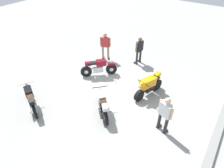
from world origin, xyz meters
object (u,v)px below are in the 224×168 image
object	(u,v)px
person_in_black_shirt	(139,49)
person_in_white_shirt	(165,113)
motorcycle_maroon_cruiser	(99,67)
person_in_red_shirt	(105,45)
motorcycle_silver_cruiser	(102,103)
motorcycle_black_cruiser	(31,99)
motorcycle_orange_sportbike	(149,85)

from	to	relation	value
person_in_black_shirt	person_in_white_shirt	bearing A→B (deg)	138.70
motorcycle_maroon_cruiser	person_in_red_shirt	bearing A→B (deg)	69.50
motorcycle_silver_cruiser	motorcycle_maroon_cruiser	distance (m)	2.99
motorcycle_silver_cruiser	person_in_red_shirt	world-z (taller)	person_in_red_shirt
motorcycle_black_cruiser	person_in_red_shirt	size ratio (longest dim) A/B	1.08
motorcycle_orange_sportbike	person_in_white_shirt	bearing A→B (deg)	54.20
motorcycle_orange_sportbike	person_in_red_shirt	xyz separation A→B (m)	(-1.68, -3.90, 0.43)
motorcycle_silver_cruiser	motorcycle_black_cruiser	xyz separation A→B (m)	(1.64, -2.87, 0.00)
motorcycle_black_cruiser	motorcycle_orange_sportbike	bearing A→B (deg)	-108.92
motorcycle_maroon_cruiser	motorcycle_black_cruiser	bearing A→B (deg)	-148.04
motorcycle_black_cruiser	motorcycle_orange_sportbike	xyz separation A→B (m)	(-3.93, 3.99, 0.07)
motorcycle_black_cruiser	person_in_white_shirt	bearing A→B (deg)	-131.71
motorcycle_orange_sportbike	person_in_red_shirt	distance (m)	4.27
motorcycle_maroon_cruiser	person_in_white_shirt	size ratio (longest dim) A/B	0.89
person_in_white_shirt	person_in_black_shirt	distance (m)	5.39
motorcycle_silver_cruiser	person_in_black_shirt	distance (m)	4.82
person_in_red_shirt	person_in_white_shirt	bearing A→B (deg)	-147.14
motorcycle_black_cruiser	person_in_red_shirt	xyz separation A→B (m)	(-5.61, 0.09, 0.51)
person_in_red_shirt	person_in_black_shirt	size ratio (longest dim) A/B	1.02
motorcycle_orange_sportbike	person_in_white_shirt	distance (m)	2.34
motorcycle_silver_cruiser	person_in_white_shirt	world-z (taller)	person_in_white_shirt
person_in_white_shirt	person_in_red_shirt	bearing A→B (deg)	76.11
motorcycle_orange_sportbike	person_in_black_shirt	distance (m)	3.12
person_in_white_shirt	motorcycle_silver_cruiser	bearing A→B (deg)	120.26
motorcycle_silver_cruiser	person_in_red_shirt	xyz separation A→B (m)	(-3.97, -2.78, 0.51)
motorcycle_orange_sportbike	motorcycle_maroon_cruiser	distance (m)	3.11
person_in_red_shirt	person_in_black_shirt	xyz separation A→B (m)	(-0.76, 2.01, -0.03)
motorcycle_maroon_cruiser	person_in_black_shirt	size ratio (longest dim) A/B	0.90
motorcycle_silver_cruiser	motorcycle_maroon_cruiser	xyz separation A→B (m)	(-2.24, -1.98, 0.00)
person_in_red_shirt	person_in_white_shirt	distance (m)	6.40
motorcycle_orange_sportbike	motorcycle_black_cruiser	bearing A→B (deg)	-32.18
motorcycle_maroon_cruiser	person_in_red_shirt	distance (m)	1.97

